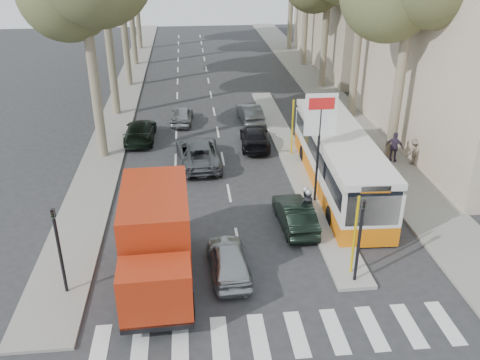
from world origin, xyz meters
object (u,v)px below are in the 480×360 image
object	(u,v)px
red_truck	(156,239)
city_bus	(339,159)
silver_hatchback	(229,260)
dark_hatchback	(295,214)
motorcycle	(306,206)

from	to	relation	value
red_truck	city_bus	world-z (taller)	red_truck
silver_hatchback	city_bus	distance (m)	9.39
silver_hatchback	red_truck	world-z (taller)	red_truck
silver_hatchback	dark_hatchback	size ratio (longest dim) A/B	0.97
silver_hatchback	motorcycle	bearing A→B (deg)	-140.15
dark_hatchback	city_bus	world-z (taller)	city_bus
dark_hatchback	red_truck	size ratio (longest dim) A/B	0.59
red_truck	motorcycle	xyz separation A→B (m)	(6.59, 3.70, -1.02)
dark_hatchback	red_truck	world-z (taller)	red_truck
silver_hatchback	city_bus	world-z (taller)	city_bus
city_bus	motorcycle	size ratio (longest dim) A/B	5.67
red_truck	motorcycle	bearing A→B (deg)	27.59
city_bus	motorcycle	distance (m)	4.18
red_truck	dark_hatchback	bearing A→B (deg)	27.26
motorcycle	dark_hatchback	bearing A→B (deg)	-152.40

